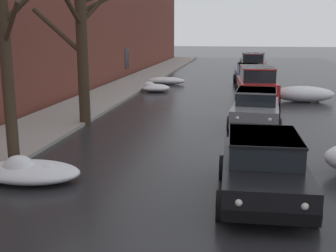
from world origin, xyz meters
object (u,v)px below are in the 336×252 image
(bare_tree_mid_block, at_px, (82,43))
(suv_maroon_queued_behind_truck, at_px, (254,64))
(sedan_darkblue_parked_far_down_block, at_px, (248,74))
(suv_red_parked_kerbside_mid, at_px, (257,83))
(sedan_green_at_far_intersection, at_px, (250,61))
(sedan_black_approaching_near_lane, at_px, (263,166))
(sedan_grey_parked_kerbside_close, at_px, (256,107))
(bare_tree_second_along_sidewalk, at_px, (7,35))

(bare_tree_mid_block, xyz_separation_m, suv_maroon_queued_behind_truck, (6.95, 19.96, -2.19))
(bare_tree_mid_block, bearing_deg, sedan_darkblue_parked_far_down_block, 64.86)
(suv_red_parked_kerbside_mid, distance_m, sedan_green_at_far_intersection, 20.05)
(sedan_black_approaching_near_lane, bearing_deg, sedan_grey_parked_kerbside_close, 89.73)
(suv_red_parked_kerbside_mid, height_order, sedan_green_at_far_intersection, suv_red_parked_kerbside_mid)
(suv_red_parked_kerbside_mid, relative_size, suv_maroon_queued_behind_truck, 1.01)
(bare_tree_second_along_sidewalk, xyz_separation_m, suv_red_parked_kerbside_mid, (6.73, 12.19, -2.54))
(sedan_grey_parked_kerbside_close, relative_size, sedan_darkblue_parked_far_down_block, 0.96)
(sedan_darkblue_parked_far_down_block, xyz_separation_m, suv_maroon_queued_behind_truck, (0.50, 6.21, 0.24))
(suv_red_parked_kerbside_mid, bearing_deg, bare_tree_second_along_sidewalk, -118.89)
(sedan_black_approaching_near_lane, height_order, sedan_green_at_far_intersection, same)
(sedan_darkblue_parked_far_down_block, bearing_deg, suv_maroon_queued_behind_truck, 85.42)
(bare_tree_mid_block, height_order, suv_maroon_queued_behind_truck, bare_tree_mid_block)
(bare_tree_mid_block, bearing_deg, sedan_black_approaching_near_lane, -45.41)
(sedan_darkblue_parked_far_down_block, distance_m, suv_maroon_queued_behind_truck, 6.23)
(sedan_grey_parked_kerbside_close, bearing_deg, bare_tree_second_along_sidewalk, -136.25)
(bare_tree_second_along_sidewalk, relative_size, sedan_darkblue_parked_far_down_block, 1.61)
(bare_tree_second_along_sidewalk, distance_m, sedan_black_approaching_near_lane, 7.17)
(sedan_black_approaching_near_lane, bearing_deg, suv_maroon_queued_behind_truck, 89.17)
(bare_tree_mid_block, relative_size, suv_red_parked_kerbside_mid, 1.30)
(bare_tree_second_along_sidewalk, relative_size, suv_red_parked_kerbside_mid, 1.49)
(bare_tree_mid_block, distance_m, sedan_grey_parked_kerbside_close, 7.08)
(bare_tree_mid_block, xyz_separation_m, sedan_green_at_far_intersection, (6.76, 26.76, -2.42))
(suv_red_parked_kerbside_mid, bearing_deg, bare_tree_mid_block, -135.36)
(sedan_black_approaching_near_lane, relative_size, suv_red_parked_kerbside_mid, 0.90)
(suv_red_parked_kerbside_mid, height_order, suv_maroon_queued_behind_truck, same)
(sedan_grey_parked_kerbside_close, bearing_deg, suv_red_parked_kerbside_mid, 88.19)
(sedan_black_approaching_near_lane, distance_m, suv_maroon_queued_behind_truck, 26.63)
(sedan_green_at_far_intersection, bearing_deg, bare_tree_mid_block, -104.19)
(bare_tree_second_along_sidewalk, height_order, sedan_darkblue_parked_far_down_block, bare_tree_second_along_sidewalk)
(bare_tree_second_along_sidewalk, bearing_deg, sedan_darkblue_parked_far_down_block, 71.62)
(bare_tree_second_along_sidewalk, height_order, suv_red_parked_kerbside_mid, bare_tree_second_along_sidewalk)
(bare_tree_second_along_sidewalk, bearing_deg, suv_red_parked_kerbside_mid, 61.11)
(suv_maroon_queued_behind_truck, xyz_separation_m, sedan_green_at_far_intersection, (-0.19, 6.80, -0.23))
(suv_red_parked_kerbside_mid, xyz_separation_m, sedan_green_at_far_intersection, (-0.02, 20.05, -0.23))
(sedan_grey_parked_kerbside_close, distance_m, sedan_darkblue_parked_far_down_block, 12.99)
(sedan_grey_parked_kerbside_close, bearing_deg, bare_tree_mid_block, -173.34)
(bare_tree_mid_block, distance_m, sedan_green_at_far_intersection, 27.71)
(sedan_black_approaching_near_lane, bearing_deg, sedan_green_at_far_intersection, 89.66)
(bare_tree_mid_block, relative_size, suv_maroon_queued_behind_truck, 1.31)
(bare_tree_second_along_sidewalk, xyz_separation_m, sedan_darkblue_parked_far_down_block, (6.39, 19.25, -2.78))
(bare_tree_second_along_sidewalk, height_order, suv_maroon_queued_behind_truck, bare_tree_second_along_sidewalk)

